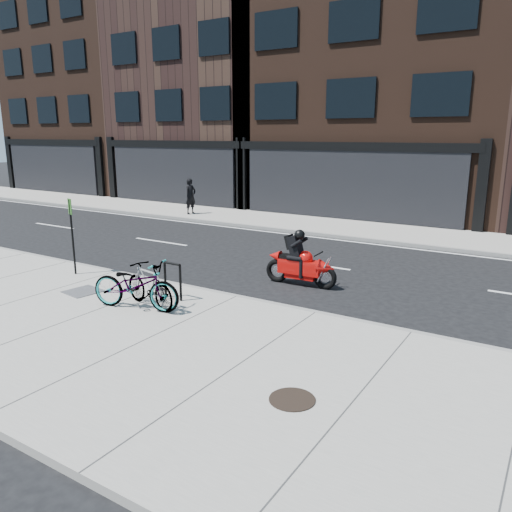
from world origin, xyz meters
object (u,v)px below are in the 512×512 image
Objects in this scene: utility_grate at (83,291)px; sign_post at (72,230)px; pedestrian at (191,196)px; manhole_cover at (292,399)px; bicycle_rear at (149,285)px; bike_rack at (173,278)px; bicycle_front at (136,285)px; motorcycle at (304,263)px.

sign_post reaches higher than utility_grate.
sign_post reaches higher than pedestrian.
manhole_cover is 6.76m from utility_grate.
bicycle_rear is 2.46× the size of manhole_cover.
pedestrian is at bearing 127.46° from bike_rack.
bike_rack is 0.53× the size of bicycle_rear.
bicycle_front is at bearing -103.08° from bike_rack.
bicycle_front is 3.06× the size of manhole_cover.
bicycle_front is at bearing 161.18° from manhole_cover.
bicycle_front reaches higher than utility_grate.
bike_rack is 0.52× the size of pedestrian.
utility_grate is at bearing -141.53° from motorcycle.
utility_grate is (-2.10, -0.06, -0.48)m from bicycle_rear.
bicycle_front is 3.63m from sign_post.
bike_rack is 2.34m from utility_grate.
bike_rack is 0.67m from bicycle_rear.
manhole_cover is at bearing -14.93° from utility_grate.
bicycle_rear reaches higher than manhole_cover.
manhole_cover is 0.88× the size of utility_grate.
pedestrian is (-7.50, 10.54, 0.33)m from bicycle_rear.
sign_post is at bearing 146.93° from utility_grate.
bicycle_front is 1.23× the size of pedestrian.
motorcycle is (1.91, 3.52, -0.03)m from bicycle_rear.
bicycle_front is at bearing -5.33° from utility_grate.
motorcycle reaches higher than manhole_cover.
manhole_cover is at bearing -129.88° from pedestrian.
pedestrian is at bearing 139.98° from motorcycle.
utility_grate is at bearing -146.92° from pedestrian.
bike_rack is 1.29× the size of manhole_cover.
bicycle_front is 1.01× the size of sign_post.
motorcycle is at bearing 115.30° from manhole_cover.
motorcycle is at bearing 57.06° from bike_rack.
manhole_cover is at bearing 79.44° from bicycle_rear.
sign_post reaches higher than bike_rack.
motorcycle is 5.90m from manhole_cover.
bicycle_front reaches higher than manhole_cover.
sign_post is at bearing -92.14° from bicycle_rear.
bicycle_rear is 2.16× the size of utility_grate.
bicycle_front is 1.04× the size of motorcycle.
bicycle_rear is 4.00m from motorcycle.
bike_rack is at bearing 18.94° from sign_post.
bicycle_front is 2.03m from utility_grate.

